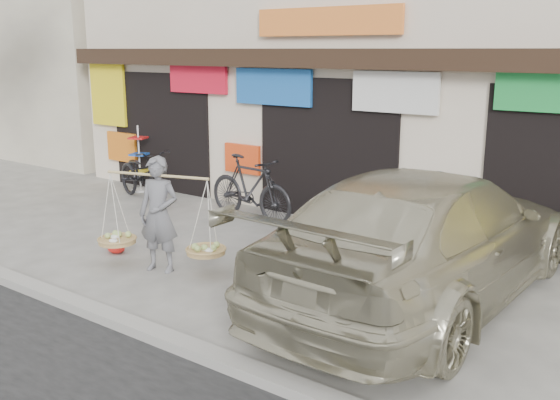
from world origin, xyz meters
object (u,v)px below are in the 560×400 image
Objects in this scene: bike_0 at (143,175)px; display_rack at (140,165)px; street_vendor at (159,219)px; bike_1 at (250,188)px; suv at (428,236)px.

display_rack is (-0.81, 0.63, 0.04)m from bike_0.
street_vendor is 0.95× the size of bike_1.
street_vendor is 3.84m from suv.
suv is at bearing 3.18° from street_vendor.
suv reaches higher than display_rack.
display_rack is (-3.69, 0.49, -0.01)m from bike_1.
street_vendor is 0.91× the size of bike_0.
bike_1 is at bearing -19.75° from suv.
bike_1 is 1.37× the size of display_rack.
suv is 8.27m from display_rack.
bike_1 is at bearing -7.62° from display_rack.
bike_1 is (-0.69, 2.97, -0.17)m from street_vendor.
display_rack is (-7.98, 2.15, -0.25)m from suv.
suv is (7.18, -1.52, 0.29)m from bike_0.
bike_0 is 7.34m from suv.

